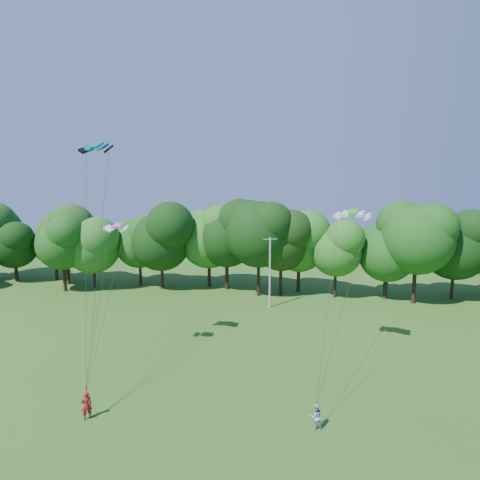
# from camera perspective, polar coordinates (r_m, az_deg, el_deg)

# --- Properties ---
(utility_pole) EXTENTS (1.63, 0.71, 8.59)m
(utility_pole) POSITION_cam_1_polar(r_m,az_deg,el_deg) (45.22, 4.57, -4.87)
(utility_pole) COLOR #AAAAA2
(utility_pole) RESTS_ON ground
(kite_flyer_left) EXTENTS (0.78, 0.75, 1.80)m
(kite_flyer_left) POSITION_cam_1_polar(r_m,az_deg,el_deg) (27.14, -22.35, -22.26)
(kite_flyer_left) COLOR #B0161F
(kite_flyer_left) RESTS_ON ground
(kite_flyer_right) EXTENTS (0.88, 0.75, 1.56)m
(kite_flyer_right) POSITION_cam_1_polar(r_m,az_deg,el_deg) (25.06, 11.49, -24.83)
(kite_flyer_right) COLOR #A4BDE4
(kite_flyer_right) RESTS_ON ground
(kite_teal) EXTENTS (2.60, 1.34, 0.61)m
(kite_teal) POSITION_cam_1_polar(r_m,az_deg,el_deg) (31.40, -20.97, 13.33)
(kite_teal) COLOR #046E86
(kite_teal) RESTS_ON ground
(kite_green) EXTENTS (3.13, 2.10, 0.46)m
(kite_green) POSITION_cam_1_polar(r_m,az_deg,el_deg) (31.48, 16.84, 4.11)
(kite_green) COLOR green
(kite_green) RESTS_ON ground
(kite_pink) EXTENTS (1.98, 1.09, 0.35)m
(kite_pink) POSITION_cam_1_polar(r_m,az_deg,el_deg) (31.22, -18.23, 2.10)
(kite_pink) COLOR #FF46B9
(kite_pink) RESTS_ON ground
(tree_back_west) EXTENTS (9.05, 9.05, 13.16)m
(tree_back_west) POSITION_cam_1_polar(r_m,az_deg,el_deg) (61.47, -25.04, 1.35)
(tree_back_west) COLOR black
(tree_back_west) RESTS_ON ground
(tree_back_center) EXTENTS (8.32, 8.32, 12.11)m
(tree_back_center) POSITION_cam_1_polar(r_m,az_deg,el_deg) (50.49, 6.31, 0.06)
(tree_back_center) COLOR #342514
(tree_back_center) RESTS_ON ground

